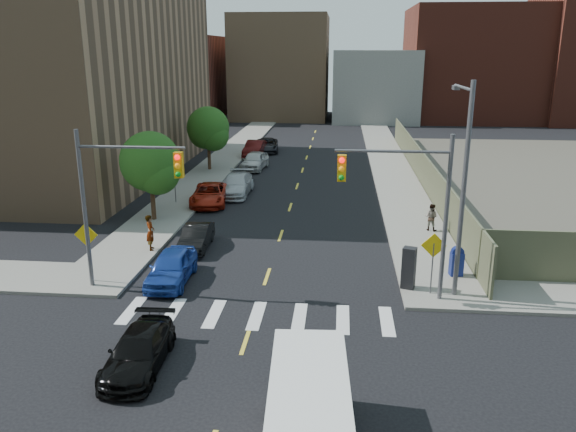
% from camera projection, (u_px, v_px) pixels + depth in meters
% --- Properties ---
extents(ground, '(160.00, 160.00, 0.00)m').
position_uv_depth(ground, '(236.00, 371.00, 18.36)').
color(ground, black).
rests_on(ground, ground).
extents(sidewalk_nw, '(3.50, 73.00, 0.15)m').
position_uv_depth(sidewalk_nw, '(235.00, 149.00, 58.64)').
color(sidewalk_nw, gray).
rests_on(sidewalk_nw, ground).
extents(sidewalk_ne, '(3.50, 73.00, 0.15)m').
position_uv_depth(sidewalk_ne, '(384.00, 152.00, 57.26)').
color(sidewalk_ne, gray).
rests_on(sidewalk_ne, ground).
extents(fence_north, '(0.12, 44.00, 2.50)m').
position_uv_depth(fence_north, '(421.00, 167.00, 43.87)').
color(fence_north, '#585C40').
rests_on(fence_north, ground).
extents(building_nw, '(22.00, 30.00, 16.00)m').
position_uv_depth(building_nw, '(38.00, 76.00, 46.67)').
color(building_nw, '#8C6B4C').
rests_on(building_nw, ground).
extents(bg_bldg_west, '(14.00, 18.00, 12.00)m').
position_uv_depth(bg_bldg_west, '(176.00, 77.00, 85.42)').
color(bg_bldg_west, '#592319').
rests_on(bg_bldg_west, ground).
extents(bg_bldg_midwest, '(14.00, 16.00, 15.00)m').
position_uv_depth(bg_bldg_midwest, '(282.00, 67.00, 85.47)').
color(bg_bldg_midwest, '#8C6B4C').
rests_on(bg_bldg_midwest, ground).
extents(bg_bldg_center, '(12.00, 16.00, 10.00)m').
position_uv_depth(bg_bldg_center, '(374.00, 85.00, 83.03)').
color(bg_bldg_center, gray).
rests_on(bg_bldg_center, ground).
extents(bg_bldg_east, '(18.00, 18.00, 16.00)m').
position_uv_depth(bg_bldg_east, '(470.00, 64.00, 82.83)').
color(bg_bldg_east, '#592319').
rests_on(bg_bldg_east, ground).
extents(signal_nw, '(4.59, 0.30, 7.00)m').
position_uv_depth(signal_nw, '(117.00, 189.00, 23.33)').
color(signal_nw, '#59595E').
rests_on(signal_nw, ground).
extents(signal_ne, '(4.59, 0.30, 7.00)m').
position_uv_depth(signal_ne, '(409.00, 196.00, 22.26)').
color(signal_ne, '#59595E').
rests_on(signal_ne, ground).
extents(streetlight_ne, '(0.25, 3.70, 9.00)m').
position_uv_depth(streetlight_ne, '(463.00, 175.00, 22.73)').
color(streetlight_ne, '#59595E').
rests_on(streetlight_ne, ground).
extents(warn_sign_nw, '(1.06, 0.06, 2.83)m').
position_uv_depth(warn_sign_nw, '(87.00, 241.00, 24.69)').
color(warn_sign_nw, '#59595E').
rests_on(warn_sign_nw, ground).
extents(warn_sign_ne, '(1.06, 0.06, 2.83)m').
position_uv_depth(warn_sign_ne, '(433.00, 252.00, 23.36)').
color(warn_sign_ne, '#59595E').
rests_on(warn_sign_ne, ground).
extents(warn_sign_midwest, '(1.06, 0.06, 2.83)m').
position_uv_depth(warn_sign_midwest, '(174.00, 176.00, 37.58)').
color(warn_sign_midwest, '#59595E').
rests_on(warn_sign_midwest, ground).
extents(tree_west_near, '(3.66, 3.64, 5.52)m').
position_uv_depth(tree_west_near, '(151.00, 165.00, 33.40)').
color(tree_west_near, '#332114').
rests_on(tree_west_near, ground).
extents(tree_west_far, '(3.66, 3.64, 5.52)m').
position_uv_depth(tree_west_far, '(208.00, 131.00, 47.71)').
color(tree_west_far, '#332114').
rests_on(tree_west_far, ground).
extents(parked_car_blue, '(1.79, 4.25, 1.44)m').
position_uv_depth(parked_car_blue, '(171.00, 267.00, 25.21)').
color(parked_car_blue, '#1C3E9C').
rests_on(parked_car_blue, ground).
extents(parked_car_black, '(1.46, 3.82, 1.24)m').
position_uv_depth(parked_car_black, '(196.00, 237.00, 29.51)').
color(parked_car_black, black).
rests_on(parked_car_black, ground).
extents(parked_car_red, '(2.77, 5.17, 1.38)m').
position_uv_depth(parked_car_red, '(210.00, 194.00, 37.98)').
color(parked_car_red, '#A32210').
rests_on(parked_car_red, ground).
extents(parked_car_silver, '(2.18, 5.19, 1.50)m').
position_uv_depth(parked_car_silver, '(236.00, 185.00, 40.41)').
color(parked_car_silver, '#B2B6BB').
rests_on(parked_car_silver, ground).
extents(parked_car_white, '(2.30, 4.76, 1.57)m').
position_uv_depth(parked_car_white, '(255.00, 161.00, 48.97)').
color(parked_car_white, '#BCBCBC').
rests_on(parked_car_white, ground).
extents(parked_car_maroon, '(1.90, 4.78, 1.55)m').
position_uv_depth(parked_car_maroon, '(255.00, 149.00, 54.91)').
color(parked_car_maroon, '#470F0E').
rests_on(parked_car_maroon, ground).
extents(parked_car_grey, '(2.78, 5.16, 1.37)m').
position_uv_depth(parked_car_grey, '(267.00, 145.00, 57.50)').
color(parked_car_grey, black).
rests_on(parked_car_grey, ground).
extents(black_sedan, '(1.82, 4.23, 1.22)m').
position_uv_depth(black_sedan, '(139.00, 351.00, 18.41)').
color(black_sedan, black).
rests_on(black_sedan, ground).
extents(cargo_van, '(2.38, 5.23, 2.35)m').
position_uv_depth(cargo_van, '(309.00, 414.00, 14.24)').
color(cargo_van, white).
rests_on(cargo_van, ground).
extents(mailbox, '(0.62, 0.50, 1.39)m').
position_uv_depth(mailbox, '(457.00, 261.00, 25.59)').
color(mailbox, navy).
rests_on(mailbox, sidewalk_ne).
extents(payphone, '(0.67, 0.61, 1.85)m').
position_uv_depth(payphone, '(409.00, 268.00, 24.15)').
color(payphone, black).
rests_on(payphone, sidewalk_ne).
extents(pedestrian_west, '(0.64, 0.78, 1.86)m').
position_uv_depth(pedestrian_west, '(150.00, 232.00, 28.83)').
color(pedestrian_west, gray).
rests_on(pedestrian_west, sidewalk_nw).
extents(pedestrian_east, '(0.94, 0.86, 1.56)m').
position_uv_depth(pedestrian_east, '(431.00, 217.00, 31.96)').
color(pedestrian_east, gray).
rests_on(pedestrian_east, sidewalk_ne).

